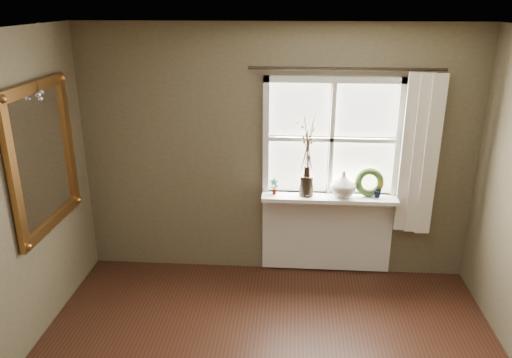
{
  "coord_description": "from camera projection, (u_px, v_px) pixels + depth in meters",
  "views": [
    {
      "loc": [
        0.16,
        -2.59,
        2.81
      ],
      "look_at": [
        -0.15,
        1.55,
        1.29
      ],
      "focal_mm": 35.0,
      "sensor_mm": 36.0,
      "label": 1
    }
  ],
  "objects": [
    {
      "name": "curtain",
      "position": [
        419.0,
        155.0,
        4.83
      ],
      "size": [
        0.36,
        0.12,
        1.59
      ],
      "primitive_type": "cube",
      "color": "#EEE7CE",
      "rests_on": "wall_back"
    },
    {
      "name": "gilt_mirror",
      "position": [
        43.0,
        157.0,
        4.27
      ],
      "size": [
        0.1,
        1.08,
        1.29
      ],
      "color": "white",
      "rests_on": "wall_left"
    },
    {
      "name": "potted_plant_left",
      "position": [
        274.0,
        187.0,
        5.04
      ],
      "size": [
        0.1,
        0.07,
        0.17
      ],
      "primitive_type": "imported",
      "rotation": [
        0.0,
        0.0,
        0.18
      ],
      "color": "#334C21",
      "rests_on": "window_sill"
    },
    {
      "name": "cream_vase",
      "position": [
        343.0,
        184.0,
        4.98
      ],
      "size": [
        0.29,
        0.29,
        0.27
      ],
      "primitive_type": "imported",
      "rotation": [
        0.0,
        0.0,
        0.17
      ],
      "color": "beige",
      "rests_on": "window_sill"
    },
    {
      "name": "ceiling",
      "position": [
        263.0,
        41.0,
        2.51
      ],
      "size": [
        4.5,
        4.5,
        0.0
      ],
      "primitive_type": "plane",
      "color": "silver",
      "rests_on": "ground"
    },
    {
      "name": "dark_jug",
      "position": [
        306.0,
        185.0,
        5.01
      ],
      "size": [
        0.17,
        0.17,
        0.21
      ],
      "primitive_type": "cylinder",
      "rotation": [
        0.0,
        0.0,
        -0.17
      ],
      "color": "black",
      "rests_on": "window_sill"
    },
    {
      "name": "window_frame",
      "position": [
        331.0,
        139.0,
        4.94
      ],
      "size": [
        1.36,
        0.06,
        1.24
      ],
      "color": "white",
      "rests_on": "wall_back"
    },
    {
      "name": "potted_plant_right",
      "position": [
        379.0,
        189.0,
        4.97
      ],
      "size": [
        0.1,
        0.09,
        0.17
      ],
      "primitive_type": "imported",
      "rotation": [
        0.0,
        0.0,
        0.14
      ],
      "color": "#334C21",
      "rests_on": "window_sill"
    },
    {
      "name": "window_apron",
      "position": [
        326.0,
        232.0,
        5.29
      ],
      "size": [
        1.36,
        0.04,
        0.88
      ],
      "primitive_type": "cube",
      "color": "white",
      "rests_on": "ground"
    },
    {
      "name": "window_sill",
      "position": [
        329.0,
        198.0,
        5.04
      ],
      "size": [
        1.36,
        0.26,
        0.04
      ],
      "primitive_type": "cube",
      "color": "white",
      "rests_on": "wall_back"
    },
    {
      "name": "wreath",
      "position": [
        369.0,
        185.0,
        5.01
      ],
      "size": [
        0.3,
        0.15,
        0.3
      ],
      "primitive_type": "torus",
      "rotation": [
        1.36,
        0.0,
        0.08
      ],
      "color": "#334C21",
      "rests_on": "window_sill"
    },
    {
      "name": "curtain_rod",
      "position": [
        347.0,
        69.0,
        4.64
      ],
      "size": [
        1.84,
        0.03,
        0.03
      ],
      "primitive_type": "cylinder",
      "rotation": [
        0.0,
        1.57,
        0.0
      ],
      "color": "black",
      "rests_on": "wall_back"
    },
    {
      "name": "wall_back",
      "position": [
        276.0,
        153.0,
        5.11
      ],
      "size": [
        4.0,
        0.1,
        2.6
      ],
      "primitive_type": "cube",
      "color": "brown",
      "rests_on": "ground"
    }
  ]
}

